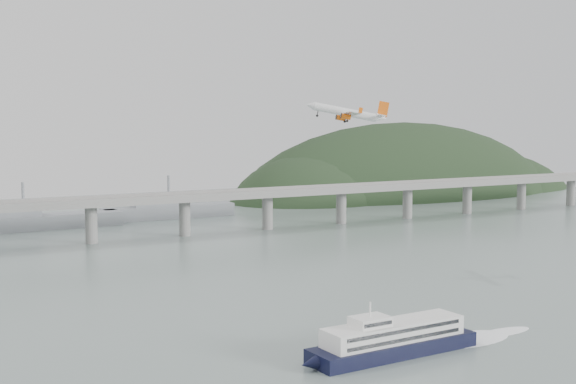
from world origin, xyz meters
TOP-DOWN VIEW (x-y plane):
  - ground at (0.00, 0.00)m, footprint 900.00×900.00m
  - bridge at (-1.15, 200.00)m, footprint 800.00×22.00m
  - headland at (285.18, 331.75)m, footprint 365.00×155.00m
  - ferry at (-12.69, -22.35)m, footprint 79.78×14.75m
  - airliner at (32.57, 66.06)m, footprint 31.29×29.31m

SIDE VIEW (x-z plane):
  - headland at x=285.18m, z-range -97.34..58.66m
  - ground at x=0.00m, z-range 0.00..0.00m
  - ferry at x=-12.69m, z-range -3.44..11.61m
  - bridge at x=-1.15m, z-range 5.70..29.60m
  - airliner at x=32.57m, z-range 59.75..68.39m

